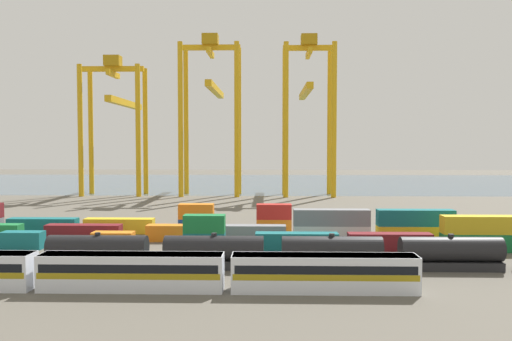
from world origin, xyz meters
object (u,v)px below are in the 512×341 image
passenger_train (132,270)px  shipping_container_11 (84,232)px  gantry_crane_west (116,112)px  gantry_crane_east (308,101)px  shipping_container_21 (119,226)px  freight_tank_row (332,252)px  shipping_container_2 (23,240)px  shipping_container_10 (3,232)px  shipping_container_22 (196,226)px  gantry_crane_central (212,100)px

passenger_train → shipping_container_11: bearing=118.8°
passenger_train → gantry_crane_west: gantry_crane_west is taller
shipping_container_11 → gantry_crane_east: 92.97m
shipping_container_11 → shipping_container_21: size_ratio=1.00×
freight_tank_row → shipping_container_2: (-44.47, 11.28, -0.83)m
shipping_container_10 → shipping_container_22: (30.66, 6.95, 0.00)m
passenger_train → shipping_container_10: passenger_train is taller
freight_tank_row → shipping_container_22: 32.48m
shipping_container_22 → gantry_crane_central: size_ratio=0.12×
shipping_container_21 → gantry_crane_west: size_ratio=0.28×
passenger_train → shipping_container_21: 36.89m
gantry_crane_west → gantry_crane_central: 30.14m
shipping_container_2 → shipping_container_10: size_ratio=1.00×
shipping_container_21 → shipping_container_22: 13.56m
shipping_container_21 → passenger_train: bearing=-71.6°
freight_tank_row → shipping_container_21: size_ratio=5.88×
gantry_crane_central → gantry_crane_east: bearing=-0.5°
shipping_container_11 → gantry_crane_west: 83.83m
shipping_container_21 → gantry_crane_east: gantry_crane_east is taller
freight_tank_row → shipping_container_11: 42.00m
shipping_container_10 → gantry_crane_central: (25.43, 78.42, 28.14)m
passenger_train → shipping_container_11: size_ratio=5.00×
shipping_container_11 → shipping_container_22: 18.67m
shipping_container_11 → gantry_crane_west: size_ratio=0.28×
gantry_crane_west → gantry_crane_east: (59.85, 0.01, 3.19)m
freight_tank_row → shipping_container_10: size_ratio=11.78×
shipping_container_10 → shipping_container_21: (17.11, 6.95, 0.00)m
shipping_container_2 → shipping_container_22: bearing=30.1°
shipping_container_11 → shipping_container_22: same height
freight_tank_row → gantry_crane_central: gantry_crane_central is taller
freight_tank_row → shipping_container_22: (-20.50, 25.18, -0.83)m
gantry_crane_east → shipping_container_10: bearing=-125.3°
shipping_container_22 → gantry_crane_east: 80.31m
freight_tank_row → shipping_container_11: bearing=154.3°
shipping_container_2 → shipping_container_11: (6.63, 6.95, 0.00)m
gantry_crane_east → shipping_container_2: bearing=-119.8°
passenger_train → gantry_crane_east: size_ratio=1.24×
shipping_container_2 → shipping_container_10: same height
passenger_train → gantry_crane_west: (-33.24, 106.19, 23.70)m
freight_tank_row → gantry_crane_west: (-55.66, 96.38, 23.72)m
shipping_container_22 → gantry_crane_central: bearing=94.2°
shipping_container_2 → shipping_container_11: 9.61m
shipping_container_22 → gantry_crane_east: gantry_crane_east is taller
passenger_train → gantry_crane_east: 112.74m
shipping_container_10 → shipping_container_2: bearing=-46.1°
gantry_crane_central → gantry_crane_west: bearing=-179.5°
shipping_container_22 → gantry_crane_west: 83.11m
freight_tank_row → gantry_crane_west: gantry_crane_west is taller
freight_tank_row → shipping_container_22: bearing=129.2°
passenger_train → shipping_container_22: passenger_train is taller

